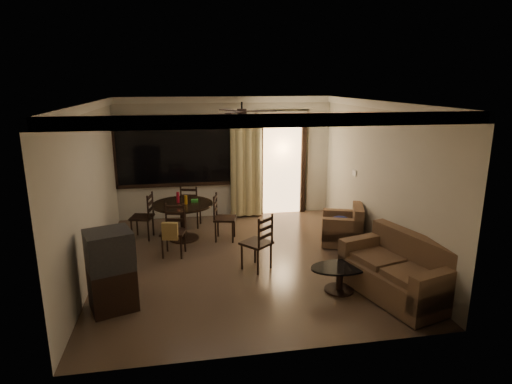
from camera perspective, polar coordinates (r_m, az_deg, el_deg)
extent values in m
plane|color=#7F6651|center=(7.81, -1.74, -9.08)|extent=(5.50, 5.50, 0.00)
plane|color=beige|center=(10.03, -4.09, 4.58)|extent=(5.00, 0.00, 5.00)
plane|color=beige|center=(4.77, 2.96, -6.67)|extent=(5.00, 0.00, 5.00)
plane|color=beige|center=(7.44, -21.25, 0.11)|extent=(0.00, 5.50, 5.50)
plane|color=beige|center=(8.09, 15.99, 1.65)|extent=(0.00, 5.50, 5.50)
plane|color=white|center=(7.16, -1.91, 11.91)|extent=(5.50, 5.50, 0.00)
cube|color=black|center=(9.93, -10.44, 5.29)|extent=(2.70, 0.04, 1.45)
cylinder|color=black|center=(9.74, -10.06, 9.91)|extent=(3.20, 0.03, 0.03)
cube|color=#FFC684|center=(10.28, 3.49, 2.84)|extent=(0.91, 0.03, 2.08)
cube|color=white|center=(9.04, 12.99, 2.50)|extent=(0.02, 0.18, 0.12)
cylinder|color=black|center=(7.17, -1.91, 11.44)|extent=(0.03, 0.03, 0.12)
cylinder|color=black|center=(7.17, -1.90, 10.72)|extent=(0.16, 0.16, 0.08)
cylinder|color=black|center=(8.71, -9.76, -1.63)|extent=(1.21, 1.21, 0.04)
cylinder|color=black|center=(8.81, -9.66, -3.89)|extent=(0.12, 0.12, 0.71)
cylinder|color=black|center=(8.93, -9.56, -6.07)|extent=(0.60, 0.60, 0.03)
cylinder|color=maroon|center=(8.74, -10.37, -0.70)|extent=(0.06, 0.06, 0.22)
cylinder|color=#C17F14|center=(8.61, -9.34, -1.03)|extent=(0.06, 0.06, 0.18)
cube|color=#288529|center=(8.76, -8.19, -1.15)|extent=(0.14, 0.10, 0.05)
cube|color=black|center=(9.01, -14.97, -3.27)|extent=(0.50, 0.50, 0.04)
cube|color=black|center=(8.65, -4.16, -3.54)|extent=(0.50, 0.50, 0.04)
cube|color=black|center=(8.01, -10.97, -5.28)|extent=(0.50, 0.50, 0.04)
cube|color=#A38245|center=(7.76, -11.40, -5.15)|extent=(0.29, 0.14, 0.32)
cube|color=black|center=(9.54, -8.66, -1.95)|extent=(0.50, 0.50, 0.04)
cube|color=black|center=(6.48, -18.58, -12.08)|extent=(0.75, 0.71, 0.61)
cube|color=black|center=(6.25, -19.01, -7.33)|extent=(0.75, 0.71, 0.54)
cube|color=black|center=(6.31, -16.28, -6.93)|extent=(0.16, 0.42, 0.37)
cube|color=#4D2D23|center=(6.83, 18.09, -11.31)|extent=(1.32, 1.85, 0.42)
cube|color=#4D2D23|center=(6.92, 20.37, -8.04)|extent=(0.66, 1.67, 0.68)
cube|color=#4D2D23|center=(6.30, 22.99, -11.95)|extent=(0.91, 0.43, 0.52)
cube|color=#4D2D23|center=(7.25, 14.15, -7.70)|extent=(0.91, 0.43, 0.52)
cube|color=#4D2D23|center=(6.70, 17.93, -9.56)|extent=(1.01, 1.58, 0.13)
cube|color=#4D2D23|center=(8.67, 11.35, -5.50)|extent=(0.98, 0.98, 0.36)
cube|color=#4D2D23|center=(8.59, 13.40, -3.71)|extent=(0.43, 0.78, 0.59)
cube|color=#4D2D23|center=(8.33, 11.45, -5.03)|extent=(0.77, 0.41, 0.45)
cube|color=#4D2D23|center=(8.90, 11.37, -3.75)|extent=(0.77, 0.41, 0.45)
cube|color=#4D2D23|center=(8.61, 11.12, -4.19)|extent=(0.71, 0.73, 0.11)
ellipsoid|color=#131455|center=(8.57, 11.16, -3.53)|extent=(0.32, 0.27, 0.10)
ellipsoid|color=black|center=(6.71, 11.16, -9.84)|extent=(0.92, 0.55, 0.03)
cylinder|color=black|center=(6.79, 11.08, -11.33)|extent=(0.10, 0.10, 0.37)
cylinder|color=black|center=(6.87, 11.00, -12.66)|extent=(0.45, 0.45, 0.03)
cube|color=black|center=(7.30, 0.06, -6.82)|extent=(0.61, 0.61, 0.04)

